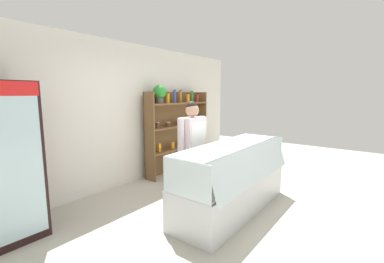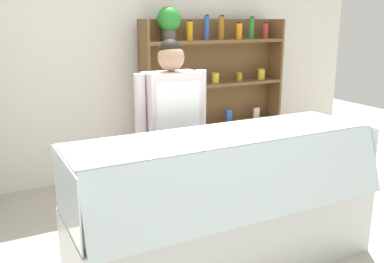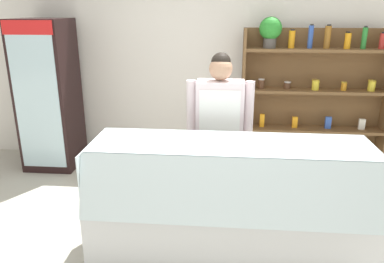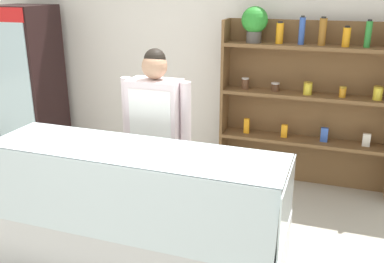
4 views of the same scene
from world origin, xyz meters
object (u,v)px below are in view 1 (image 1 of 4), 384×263
Objects in this scene: shop_clerk at (193,143)px; drinks_fridge at (6,162)px; shelving_unit at (175,124)px; deli_display_case at (232,190)px.

drinks_fridge is at bearing 153.65° from shop_clerk.
drinks_fridge is 0.99× the size of shelving_unit.
shop_clerk reaches higher than deli_display_case.
shelving_unit is at bearing 3.95° from drinks_fridge.
shop_clerk is (-0.10, 0.67, 0.66)m from deli_display_case.
drinks_fridge is 1.16× the size of shop_clerk.
shop_clerk is at bearing -26.35° from drinks_fridge.
drinks_fridge is at bearing 142.51° from deli_display_case.
shelving_unit is 2.35m from deli_display_case.
drinks_fridge is at bearing -176.05° from shelving_unit.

